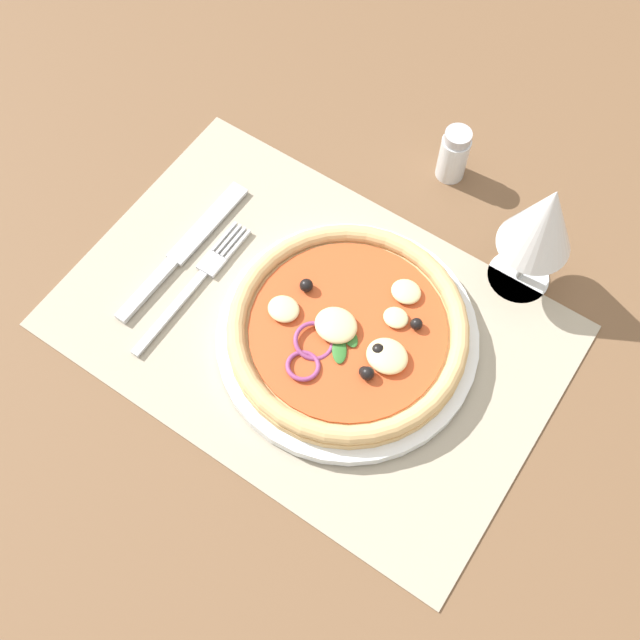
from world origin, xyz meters
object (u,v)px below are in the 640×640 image
Objects in this scene: pizza at (348,329)px; fork at (197,280)px; knife at (184,249)px; pepper_shaker at (454,155)px; wine_glass at (543,223)px; plate at (347,337)px.

pizza is 16.85cm from fork.
knife is (-3.48, 2.25, 0.03)cm from fork.
fork is 2.69× the size of pepper_shaker.
pizza is 3.51× the size of pepper_shaker.
fork is at bearing -144.68° from wine_glass.
fork is 1.21× the size of wine_glass.
plate is 21.36cm from wine_glass.
pepper_shaker reaches higher than pizza.
wine_glass reaches higher than pepper_shaker.
plate is 1.29× the size of knife.
knife is at bearing -126.16° from pepper_shaker.
wine_glass reaches higher than plate.
pepper_shaker is (-1.88, 23.85, 0.44)cm from pizza.
wine_glass is (10.73, 16.13, 8.99)cm from plate.
pizza is 23.93cm from pepper_shaker.
wine_glass reaches higher than fork.
wine_glass is at bearing 56.38° from plate.
pizza is at bearing -85.48° from pepper_shaker.
knife is 36.23cm from wine_glass.
pizza is at bearing -86.87° from knife.
pizza is 20.04cm from knife.
pizza is at bearing -123.51° from wine_glass.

